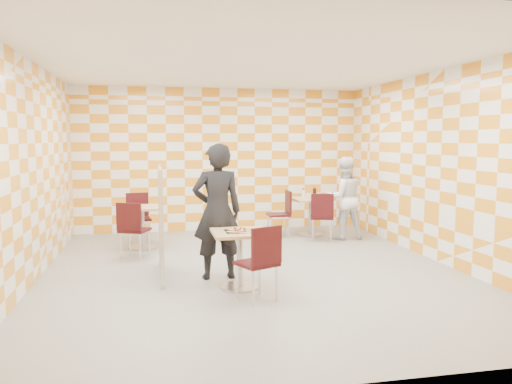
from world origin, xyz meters
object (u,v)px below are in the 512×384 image
chair_empty_far (138,213)px  man_white (344,198)px  main_table (240,250)px  partition (161,221)px  chair_empty_near (132,225)px  chair_main_front (261,257)px  second_table (311,210)px  sport_bottle (303,193)px  soda_bottle (315,193)px  chair_second_front (322,213)px  man_dark (217,212)px  chair_second_side (283,210)px  empty_table (142,220)px

chair_empty_far → man_white: bearing=-7.1°
main_table → man_white: (2.53, 2.81, 0.29)m
main_table → partition: 1.29m
chair_empty_near → man_white: (3.96, 0.86, 0.26)m
chair_empty_near → chair_main_front: bearing=-58.2°
chair_main_front → chair_empty_near: 3.01m
second_table → sport_bottle: 0.38m
chair_empty_near → partition: size_ratio=0.60×
chair_main_front → chair_empty_near: (-1.59, 2.56, 0.00)m
main_table → sport_bottle: size_ratio=3.75×
chair_empty_far → sport_bottle: bearing=2.4°
chair_empty_near → soda_bottle: 3.82m
second_table → main_table: bearing=-121.5°
chair_second_front → sport_bottle: (-0.13, 0.80, 0.29)m
man_dark → chair_second_side: bearing=-124.1°
man_dark → partition: bearing=-21.4°
partition → soda_bottle: 4.01m
chair_empty_near → chair_second_side: bearing=23.8°
second_table → chair_second_front: 0.66m
second_table → chair_empty_far: chair_empty_far is taller
empty_table → sport_bottle: 3.29m
main_table → chair_main_front: (0.15, -0.61, 0.04)m
soda_bottle → chair_second_front: bearing=-96.6°
main_table → sport_bottle: sport_bottle is taller
man_dark → man_white: (2.75, 2.28, -0.14)m
chair_empty_near → sport_bottle: bearing=24.0°
empty_table → chair_main_front: 3.62m
second_table → chair_second_front: (0.01, -0.66, 0.04)m
chair_empty_far → man_dark: size_ratio=0.49×
main_table → man_dark: 0.72m
chair_second_side → sport_bottle: 0.61m
chair_second_side → chair_second_front: bearing=-43.4°
chair_second_front → chair_empty_near: bearing=-168.8°
sport_bottle → empty_table: bearing=-167.2°
main_table → empty_table: bearing=115.5°
chair_second_front → partition: (-3.01, -1.84, 0.25)m
chair_main_front → chair_second_front: same height
empty_table → chair_main_front: bearing=-66.5°
chair_second_side → man_dark: man_dark is taller
partition → man_white: man_white is taller
chair_empty_near → soda_bottle: soda_bottle is taller
chair_main_front → man_dark: bearing=108.2°
chair_second_front → sport_bottle: size_ratio=4.62×
second_table → empty_table: size_ratio=1.00×
second_table → empty_table: bearing=-170.1°
second_table → chair_second_side: (-0.60, -0.08, 0.04)m
chair_second_side → partition: bearing=-134.9°
chair_second_side → chair_main_front: bearing=-108.3°
empty_table → chair_second_side: bearing=10.5°
main_table → partition: partition is taller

